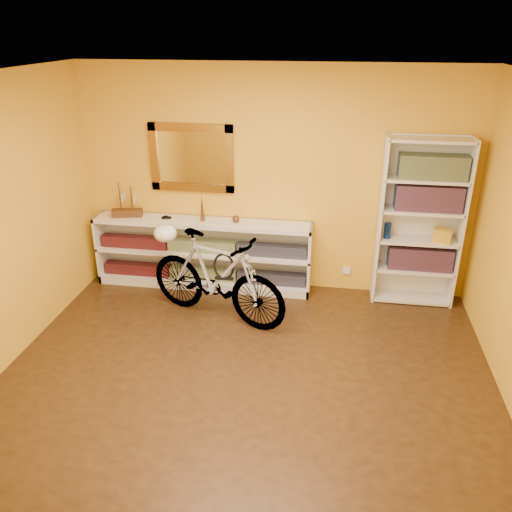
% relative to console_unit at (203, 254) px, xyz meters
% --- Properties ---
extents(floor, '(4.50, 4.00, 0.01)m').
position_rel_console_unit_xyz_m(floor, '(0.83, -1.81, -0.43)').
color(floor, black).
rests_on(floor, ground).
extents(ceiling, '(4.50, 4.00, 0.01)m').
position_rel_console_unit_xyz_m(ceiling, '(0.83, -1.81, 2.18)').
color(ceiling, silver).
rests_on(ceiling, ground).
extents(back_wall, '(4.50, 0.01, 2.60)m').
position_rel_console_unit_xyz_m(back_wall, '(0.83, 0.19, 0.88)').
color(back_wall, gold).
rests_on(back_wall, ground).
extents(gilt_mirror, '(0.98, 0.06, 0.78)m').
position_rel_console_unit_xyz_m(gilt_mirror, '(-0.12, 0.15, 1.12)').
color(gilt_mirror, brown).
rests_on(gilt_mirror, back_wall).
extents(wall_socket, '(0.09, 0.02, 0.09)m').
position_rel_console_unit_xyz_m(wall_socket, '(1.73, 0.17, -0.17)').
color(wall_socket, silver).
rests_on(wall_socket, back_wall).
extents(console_unit, '(2.60, 0.35, 0.85)m').
position_rel_console_unit_xyz_m(console_unit, '(0.00, 0.00, 0.00)').
color(console_unit, silver).
rests_on(console_unit, floor).
extents(cd_row_lower, '(2.50, 0.13, 0.14)m').
position_rel_console_unit_xyz_m(cd_row_lower, '(0.00, -0.02, -0.26)').
color(cd_row_lower, black).
rests_on(cd_row_lower, console_unit).
extents(cd_row_upper, '(2.50, 0.13, 0.14)m').
position_rel_console_unit_xyz_m(cd_row_upper, '(0.00, -0.02, 0.11)').
color(cd_row_upper, navy).
rests_on(cd_row_upper, console_unit).
extents(model_ship, '(0.37, 0.20, 0.42)m').
position_rel_console_unit_xyz_m(model_ship, '(-0.91, 0.00, 0.64)').
color(model_ship, '#3F2711').
rests_on(model_ship, console_unit).
extents(toy_car, '(0.00, 0.00, 0.00)m').
position_rel_console_unit_xyz_m(toy_car, '(-0.42, 0.00, 0.43)').
color(toy_car, black).
rests_on(toy_car, console_unit).
extents(bronze_ornament, '(0.06, 0.06, 0.32)m').
position_rel_console_unit_xyz_m(bronze_ornament, '(0.02, 0.00, 0.59)').
color(bronze_ornament, brown).
rests_on(bronze_ornament, console_unit).
extents(decorative_orb, '(0.08, 0.08, 0.08)m').
position_rel_console_unit_xyz_m(decorative_orb, '(0.41, 0.00, 0.47)').
color(decorative_orb, brown).
rests_on(decorative_orb, console_unit).
extents(bookcase, '(0.90, 0.30, 1.90)m').
position_rel_console_unit_xyz_m(bookcase, '(2.47, 0.03, 0.52)').
color(bookcase, silver).
rests_on(bookcase, floor).
extents(book_row_a, '(0.70, 0.22, 0.26)m').
position_rel_console_unit_xyz_m(book_row_a, '(2.52, 0.03, 0.12)').
color(book_row_a, maroon).
rests_on(book_row_a, bookcase).
extents(book_row_b, '(0.70, 0.22, 0.28)m').
position_rel_console_unit_xyz_m(book_row_b, '(2.52, 0.03, 0.83)').
color(book_row_b, maroon).
rests_on(book_row_b, bookcase).
extents(book_row_c, '(0.70, 0.22, 0.25)m').
position_rel_console_unit_xyz_m(book_row_c, '(2.52, 0.03, 1.16)').
color(book_row_c, navy).
rests_on(book_row_c, bookcase).
extents(travel_mug, '(0.08, 0.08, 0.18)m').
position_rel_console_unit_xyz_m(travel_mug, '(2.13, 0.01, 0.43)').
color(travel_mug, navy).
rests_on(travel_mug, bookcase).
extents(red_tin, '(0.16, 0.16, 0.18)m').
position_rel_console_unit_xyz_m(red_tin, '(2.27, 0.06, 1.13)').
color(red_tin, maroon).
rests_on(red_tin, bookcase).
extents(yellow_bag, '(0.22, 0.18, 0.15)m').
position_rel_console_unit_xyz_m(yellow_bag, '(2.72, -0.01, 0.41)').
color(yellow_bag, gold).
rests_on(yellow_bag, bookcase).
extents(bicycle, '(0.98, 1.74, 0.99)m').
position_rel_console_unit_xyz_m(bicycle, '(0.34, -0.73, 0.07)').
color(bicycle, silver).
rests_on(bicycle, floor).
extents(helmet, '(0.25, 0.24, 0.19)m').
position_rel_console_unit_xyz_m(helmet, '(-0.27, -0.51, 0.45)').
color(helmet, white).
rests_on(helmet, bicycle).
extents(u_lock, '(0.22, 0.02, 0.22)m').
position_rel_console_unit_xyz_m(u_lock, '(0.43, -0.76, 0.22)').
color(u_lock, black).
rests_on(u_lock, bicycle).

